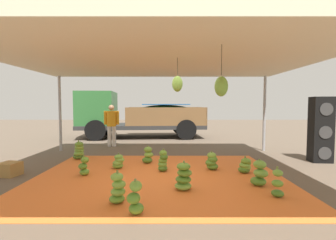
{
  "coord_description": "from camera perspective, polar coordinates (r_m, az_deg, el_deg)",
  "views": [
    {
      "loc": [
        0.21,
        -5.73,
        1.69
      ],
      "look_at": [
        0.19,
        1.78,
        1.25
      ],
      "focal_mm": 26.01,
      "sensor_mm": 36.0,
      "label": 1
    }
  ],
  "objects": [
    {
      "name": "tarp_orange",
      "position": [
        5.98,
        -1.89,
        -13.0
      ],
      "size": [
        5.86,
        4.69,
        0.01
      ],
      "primitive_type": "cube",
      "color": "orange",
      "rests_on": "ground"
    },
    {
      "name": "banana_bunch_9",
      "position": [
        3.99,
        -7.47,
        -17.85
      ],
      "size": [
        0.32,
        0.32,
        0.56
      ],
      "color": "#518428",
      "rests_on": "tarp_orange"
    },
    {
      "name": "banana_bunch_4",
      "position": [
        6.28,
        -18.86,
        -10.31
      ],
      "size": [
        0.32,
        0.32,
        0.5
      ],
      "color": "#60932D",
      "rests_on": "tarp_orange"
    },
    {
      "name": "crate_0",
      "position": [
        7.11,
        -32.91,
        -9.6
      ],
      "size": [
        0.5,
        0.49,
        0.32
      ],
      "primitive_type": "cube",
      "rotation": [
        0.0,
        0.0,
        -0.18
      ],
      "color": "olive",
      "rests_on": "ground"
    },
    {
      "name": "banana_bunch_1",
      "position": [
        8.19,
        -19.93,
        -6.81
      ],
      "size": [
        0.45,
        0.45,
        0.59
      ],
      "color": "#477523",
      "rests_on": "tarp_orange"
    },
    {
      "name": "banana_bunch_2",
      "position": [
        5.58,
        20.86,
        -11.76
      ],
      "size": [
        0.44,
        0.43,
        0.57
      ],
      "color": "#518428",
      "rests_on": "tarp_orange"
    },
    {
      "name": "tent_canopy",
      "position": [
        5.73,
        -1.89,
        14.04
      ],
      "size": [
        8.0,
        7.0,
        2.84
      ],
      "color": "#9EA0A5",
      "rests_on": "ground"
    },
    {
      "name": "banana_bunch_0",
      "position": [
        5.01,
        3.89,
        -13.21
      ],
      "size": [
        0.43,
        0.41,
        0.59
      ],
      "color": "#75A83D",
      "rests_on": "tarp_orange"
    },
    {
      "name": "banana_bunch_10",
      "position": [
        6.31,
        -0.96,
        -9.67
      ],
      "size": [
        0.34,
        0.35,
        0.59
      ],
      "color": "#477523",
      "rests_on": "tarp_orange"
    },
    {
      "name": "banana_bunch_7",
      "position": [
        6.5,
        17.83,
        -10.17
      ],
      "size": [
        0.4,
        0.39,
        0.42
      ],
      "color": "#477523",
      "rests_on": "tarp_orange"
    },
    {
      "name": "cargo_truck_main",
      "position": [
        12.99,
        -7.12,
        1.19
      ],
      "size": [
        6.64,
        2.82,
        2.4
      ],
      "color": "#2D2D2D",
      "rests_on": "ground"
    },
    {
      "name": "banana_bunch_8",
      "position": [
        6.74,
        -11.33,
        -9.58
      ],
      "size": [
        0.4,
        0.37,
        0.42
      ],
      "color": "#60932D",
      "rests_on": "tarp_orange"
    },
    {
      "name": "worker_0",
      "position": [
        10.31,
        -12.86,
        -0.5
      ],
      "size": [
        0.63,
        0.38,
        1.72
      ],
      "color": "silver",
      "rests_on": "ground"
    },
    {
      "name": "speaker_stack",
      "position": [
        8.57,
        32.42,
        -1.92
      ],
      "size": [
        0.61,
        0.48,
        1.95
      ],
      "color": "black",
      "rests_on": "ground"
    },
    {
      "name": "banana_bunch_5",
      "position": [
        7.23,
        -4.51,
        -8.27
      ],
      "size": [
        0.41,
        0.4,
        0.51
      ],
      "color": "#477523",
      "rests_on": "tarp_orange"
    },
    {
      "name": "banana_bunch_3",
      "position": [
        4.44,
        -11.49,
        -15.56
      ],
      "size": [
        0.35,
        0.35,
        0.58
      ],
      "color": "#60932D",
      "rests_on": "tarp_orange"
    },
    {
      "name": "banana_bunch_6",
      "position": [
        5.05,
        24.5,
        -13.6
      ],
      "size": [
        0.28,
        0.28,
        0.57
      ],
      "color": "#477523",
      "rests_on": "tarp_orange"
    },
    {
      "name": "banana_bunch_11",
      "position": [
        6.57,
        10.45,
        -9.56
      ],
      "size": [
        0.35,
        0.36,
        0.49
      ],
      "color": "#518428",
      "rests_on": "tarp_orange"
    },
    {
      "name": "ground_plane",
      "position": [
        8.89,
        -1.17,
        -7.56
      ],
      "size": [
        40.0,
        40.0,
        0.0
      ],
      "primitive_type": "plane",
      "color": "brown"
    }
  ]
}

